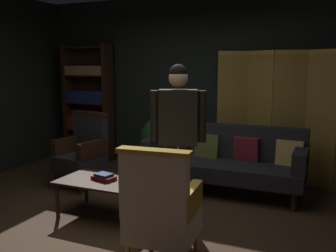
# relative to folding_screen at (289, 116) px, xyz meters

# --- Properties ---
(ground_plane) EXTENTS (10.00, 10.00, 0.00)m
(ground_plane) POSITION_rel_folding_screen_xyz_m (-1.29, -2.15, -0.99)
(ground_plane) COLOR #3D2819
(back_wall) EXTENTS (7.20, 0.10, 2.80)m
(back_wall) POSITION_rel_folding_screen_xyz_m (-1.29, 0.30, 0.41)
(back_wall) COLOR black
(back_wall) RESTS_ON ground_plane
(folding_screen) EXTENTS (2.14, 0.37, 1.90)m
(folding_screen) POSITION_rel_folding_screen_xyz_m (0.00, 0.00, 0.00)
(folding_screen) COLOR olive
(folding_screen) RESTS_ON ground_plane
(bookshelf) EXTENTS (0.90, 0.32, 2.05)m
(bookshelf) POSITION_rel_folding_screen_xyz_m (-3.44, 0.05, 0.06)
(bookshelf) COLOR black
(bookshelf) RESTS_ON ground_plane
(velvet_couch) EXTENTS (2.12, 0.78, 0.88)m
(velvet_couch) POSITION_rel_folding_screen_xyz_m (-0.74, -0.69, -0.53)
(velvet_couch) COLOR black
(velvet_couch) RESTS_ON ground_plane
(coffee_table) EXTENTS (1.00, 0.64, 0.42)m
(coffee_table) POSITION_rel_folding_screen_xyz_m (-1.74, -2.09, -0.61)
(coffee_table) COLOR black
(coffee_table) RESTS_ON ground_plane
(armchair_gilt_accent) EXTENTS (0.63, 0.62, 1.04)m
(armchair_gilt_accent) POSITION_rel_folding_screen_xyz_m (-0.72, -2.80, -0.50)
(armchair_gilt_accent) COLOR #B78E33
(armchair_gilt_accent) RESTS_ON ground_plane
(armchair_wing_left) EXTENTS (0.66, 0.66, 1.04)m
(armchair_wing_left) POSITION_rel_folding_screen_xyz_m (-2.61, -1.30, -0.50)
(armchair_wing_left) COLOR black
(armchair_wing_left) RESTS_ON ground_plane
(standing_figure) EXTENTS (0.56, 0.33, 1.70)m
(standing_figure) POSITION_rel_folding_screen_xyz_m (-0.92, -1.91, 0.04)
(standing_figure) COLOR black
(standing_figure) RESTS_ON ground_plane
(potted_plant) EXTENTS (0.57, 0.57, 0.86)m
(potted_plant) POSITION_rel_folding_screen_xyz_m (-1.98, -0.17, -0.49)
(potted_plant) COLOR brown
(potted_plant) RESTS_ON ground_plane
(book_red_leather) EXTENTS (0.28, 0.20, 0.04)m
(book_red_leather) POSITION_rel_folding_screen_xyz_m (-1.74, -2.10, -0.54)
(book_red_leather) COLOR maroon
(book_red_leather) RESTS_ON coffee_table
(book_navy_cloth) EXTENTS (0.21, 0.18, 0.03)m
(book_navy_cloth) POSITION_rel_folding_screen_xyz_m (-1.74, -2.10, -0.51)
(book_navy_cloth) COLOR navy
(book_navy_cloth) RESTS_ON book_red_leather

